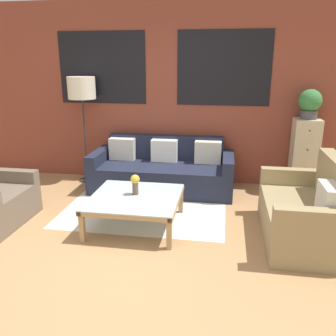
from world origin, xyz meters
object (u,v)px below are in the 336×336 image
settee_vintage (307,213)px  potted_plant (310,103)px  floor_lamp (82,91)px  couch_dark (163,171)px  flower_vase (135,183)px  coffee_table (136,200)px  drawer_cabinet (304,156)px

settee_vintage → potted_plant: (0.25, 1.59, 1.02)m
floor_lamp → potted_plant: 3.40m
couch_dark → settee_vintage: settee_vintage is taller
potted_plant → flower_vase: (-2.20, -1.50, -0.81)m
coffee_table → drawer_cabinet: 2.69m
settee_vintage → flower_vase: size_ratio=5.76×
couch_dark → potted_plant: bearing=6.2°
settee_vintage → potted_plant: potted_plant is taller
potted_plant → flower_vase: bearing=-145.7°
drawer_cabinet → potted_plant: potted_plant is taller
drawer_cabinet → settee_vintage: bearing=-98.8°
couch_dark → flower_vase: 1.30m
couch_dark → settee_vintage: (1.85, -1.36, 0.03)m
couch_dark → floor_lamp: 1.76m
floor_lamp → coffee_table: bearing=-51.4°
coffee_table → flower_vase: flower_vase is taller
floor_lamp → drawer_cabinet: bearing=0.7°
couch_dark → coffee_table: couch_dark is taller
coffee_table → drawer_cabinet: drawer_cabinet is taller
flower_vase → couch_dark: bearing=85.3°
settee_vintage → potted_plant: 1.90m
settee_vintage → potted_plant: size_ratio=3.34×
floor_lamp → flower_vase: floor_lamp is taller
couch_dark → coffee_table: size_ratio=2.06×
floor_lamp → couch_dark: bearing=-8.0°
floor_lamp → drawer_cabinet: size_ratio=1.52×
drawer_cabinet → couch_dark: bearing=-173.8°
couch_dark → coffee_table: (-0.09, -1.34, 0.05)m
coffee_table → settee_vintage: bearing=-0.6°
settee_vintage → coffee_table: settee_vintage is taller
couch_dark → drawer_cabinet: size_ratio=1.93×
floor_lamp → potted_plant: bearing=0.8°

